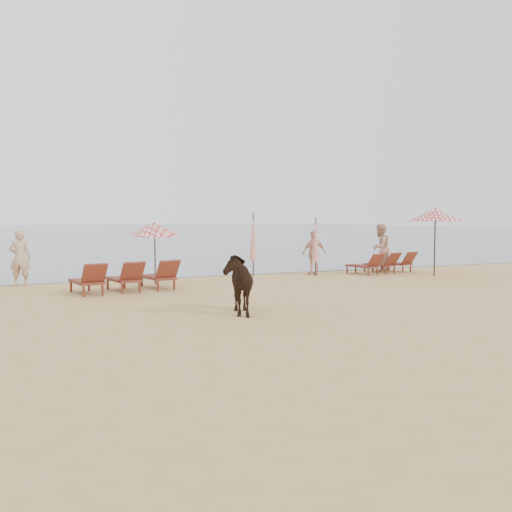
{
  "coord_description": "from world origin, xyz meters",
  "views": [
    {
      "loc": [
        -6.63,
        -10.0,
        2.24
      ],
      "look_at": [
        0.0,
        5.0,
        1.1
      ],
      "focal_mm": 40.0,
      "sensor_mm": 36.0,
      "label": 1
    }
  ],
  "objects_px": {
    "lounger_cluster_right": "(383,263)",
    "umbrella_open_left_b": "(155,229)",
    "umbrella_closed_left": "(253,237)",
    "umbrella_closed_right": "(316,240)",
    "umbrella_open_right": "(435,215)",
    "beachgoer_right_a": "(380,248)",
    "beachgoer_left": "(20,258)",
    "lounger_cluster_left": "(126,277)",
    "beachgoer_right_b": "(314,253)",
    "cow": "(236,283)"
  },
  "relations": [
    {
      "from": "umbrella_closed_left",
      "to": "cow",
      "type": "height_order",
      "value": "umbrella_closed_left"
    },
    {
      "from": "umbrella_closed_right",
      "to": "beachgoer_left",
      "type": "height_order",
      "value": "umbrella_closed_right"
    },
    {
      "from": "lounger_cluster_right",
      "to": "umbrella_open_right",
      "type": "xyz_separation_m",
      "value": [
        1.18,
        -1.58,
        1.9
      ]
    },
    {
      "from": "lounger_cluster_left",
      "to": "beachgoer_right_a",
      "type": "relative_size",
      "value": 1.61
    },
    {
      "from": "lounger_cluster_left",
      "to": "umbrella_closed_right",
      "type": "distance_m",
      "value": 7.59
    },
    {
      "from": "umbrella_open_left_b",
      "to": "umbrella_open_right",
      "type": "xyz_separation_m",
      "value": [
        10.35,
        -1.52,
        0.45
      ]
    },
    {
      "from": "beachgoer_right_b",
      "to": "cow",
      "type": "bearing_deg",
      "value": 46.48
    },
    {
      "from": "umbrella_closed_right",
      "to": "beachgoer_left",
      "type": "xyz_separation_m",
      "value": [
        -10.19,
        1.2,
        -0.45
      ]
    },
    {
      "from": "cow",
      "to": "beachgoer_right_a",
      "type": "distance_m",
      "value": 11.47
    },
    {
      "from": "umbrella_closed_left",
      "to": "beachgoer_right_b",
      "type": "bearing_deg",
      "value": -10.51
    },
    {
      "from": "umbrella_open_right",
      "to": "umbrella_closed_left",
      "type": "bearing_deg",
      "value": 135.2
    },
    {
      "from": "lounger_cluster_right",
      "to": "umbrella_open_left_b",
      "type": "bearing_deg",
      "value": 167.94
    },
    {
      "from": "lounger_cluster_right",
      "to": "beachgoer_left",
      "type": "height_order",
      "value": "beachgoer_left"
    },
    {
      "from": "umbrella_open_left_b",
      "to": "umbrella_closed_left",
      "type": "xyz_separation_m",
      "value": [
        4.01,
        1.1,
        -0.38
      ]
    },
    {
      "from": "lounger_cluster_right",
      "to": "umbrella_closed_right",
      "type": "xyz_separation_m",
      "value": [
        -3.05,
        0.04,
        0.97
      ]
    },
    {
      "from": "beachgoer_left",
      "to": "beachgoer_right_b",
      "type": "distance_m",
      "value": 10.47
    },
    {
      "from": "beachgoer_left",
      "to": "beachgoer_right_b",
      "type": "xyz_separation_m",
      "value": [
        10.45,
        -0.63,
        -0.06
      ]
    },
    {
      "from": "beachgoer_right_b",
      "to": "lounger_cluster_left",
      "type": "bearing_deg",
      "value": 12.96
    },
    {
      "from": "lounger_cluster_left",
      "to": "beachgoer_right_a",
      "type": "distance_m",
      "value": 10.88
    },
    {
      "from": "umbrella_open_left_b",
      "to": "beachgoer_right_b",
      "type": "bearing_deg",
      "value": 21.0
    },
    {
      "from": "umbrella_open_right",
      "to": "beachgoer_right_a",
      "type": "distance_m",
      "value": 2.68
    },
    {
      "from": "umbrella_open_right",
      "to": "beachgoer_left",
      "type": "relative_size",
      "value": 1.4
    },
    {
      "from": "lounger_cluster_right",
      "to": "beachgoer_left",
      "type": "relative_size",
      "value": 1.56
    },
    {
      "from": "umbrella_open_left_b",
      "to": "umbrella_closed_left",
      "type": "relative_size",
      "value": 0.89
    },
    {
      "from": "umbrella_open_left_b",
      "to": "beachgoer_left",
      "type": "distance_m",
      "value": 4.38
    },
    {
      "from": "lounger_cluster_left",
      "to": "beachgoer_right_b",
      "type": "distance_m",
      "value": 7.92
    },
    {
      "from": "beachgoer_left",
      "to": "lounger_cluster_left",
      "type": "bearing_deg",
      "value": 151.46
    },
    {
      "from": "umbrella_open_left_b",
      "to": "cow",
      "type": "relative_size",
      "value": 1.25
    },
    {
      "from": "cow",
      "to": "umbrella_open_left_b",
      "type": "bearing_deg",
      "value": 106.98
    },
    {
      "from": "lounger_cluster_right",
      "to": "umbrella_open_left_b",
      "type": "distance_m",
      "value": 9.28
    },
    {
      "from": "umbrella_closed_left",
      "to": "lounger_cluster_left",
      "type": "bearing_deg",
      "value": -153.81
    },
    {
      "from": "beachgoer_right_a",
      "to": "umbrella_closed_right",
      "type": "bearing_deg",
      "value": -18.72
    },
    {
      "from": "umbrella_closed_left",
      "to": "umbrella_closed_right",
      "type": "height_order",
      "value": "umbrella_closed_left"
    },
    {
      "from": "umbrella_open_right",
      "to": "umbrella_closed_right",
      "type": "relative_size",
      "value": 1.15
    },
    {
      "from": "umbrella_closed_left",
      "to": "cow",
      "type": "relative_size",
      "value": 1.41
    },
    {
      "from": "lounger_cluster_right",
      "to": "beachgoer_right_a",
      "type": "distance_m",
      "value": 0.84
    },
    {
      "from": "beachgoer_left",
      "to": "beachgoer_right_a",
      "type": "distance_m",
      "value": 13.51
    },
    {
      "from": "lounger_cluster_left",
      "to": "umbrella_open_left_b",
      "type": "bearing_deg",
      "value": 40.37
    },
    {
      "from": "lounger_cluster_left",
      "to": "cow",
      "type": "distance_m",
      "value": 5.13
    },
    {
      "from": "beachgoer_right_b",
      "to": "lounger_cluster_right",
      "type": "bearing_deg",
      "value": 164.96
    },
    {
      "from": "umbrella_open_left_b",
      "to": "umbrella_closed_right",
      "type": "height_order",
      "value": "umbrella_closed_right"
    },
    {
      "from": "umbrella_open_left_b",
      "to": "umbrella_closed_right",
      "type": "distance_m",
      "value": 6.14
    },
    {
      "from": "umbrella_open_left_b",
      "to": "umbrella_closed_right",
      "type": "relative_size",
      "value": 0.96
    },
    {
      "from": "lounger_cluster_left",
      "to": "beachgoer_right_b",
      "type": "relative_size",
      "value": 1.85
    },
    {
      "from": "umbrella_open_right",
      "to": "beachgoer_left",
      "type": "bearing_deg",
      "value": 146.64
    },
    {
      "from": "umbrella_closed_right",
      "to": "beachgoer_right_a",
      "type": "distance_m",
      "value": 3.36
    },
    {
      "from": "lounger_cluster_left",
      "to": "umbrella_closed_left",
      "type": "height_order",
      "value": "umbrella_closed_left"
    },
    {
      "from": "lounger_cluster_left",
      "to": "umbrella_open_left_b",
      "type": "distance_m",
      "value": 2.39
    },
    {
      "from": "lounger_cluster_right",
      "to": "umbrella_closed_left",
      "type": "xyz_separation_m",
      "value": [
        -5.16,
        1.05,
        1.07
      ]
    },
    {
      "from": "umbrella_closed_right",
      "to": "beachgoer_right_a",
      "type": "bearing_deg",
      "value": 9.02
    }
  ]
}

